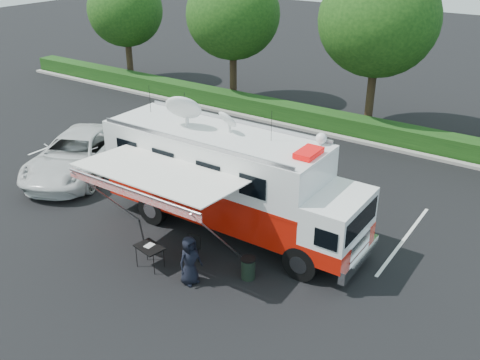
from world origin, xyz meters
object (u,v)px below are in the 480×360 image
object	(u,v)px
folding_table	(149,248)
trash_bin	(248,268)
command_truck	(230,181)
white_suv	(80,173)

from	to	relation	value
folding_table	trash_bin	xyz separation A→B (m)	(3.01, 1.32, -0.38)
folding_table	command_truck	bearing A→B (deg)	76.32
command_truck	folding_table	distance (m)	3.76
trash_bin	white_suv	bearing A→B (deg)	167.64
folding_table	trash_bin	size ratio (longest dim) A/B	1.42
command_truck	white_suv	size ratio (longest dim) A/B	1.51
folding_table	white_suv	bearing A→B (deg)	154.71
command_truck	trash_bin	size ratio (longest dim) A/B	13.50
white_suv	folding_table	size ratio (longest dim) A/B	6.32
command_truck	trash_bin	xyz separation A→B (m)	(2.18, -2.11, -1.68)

